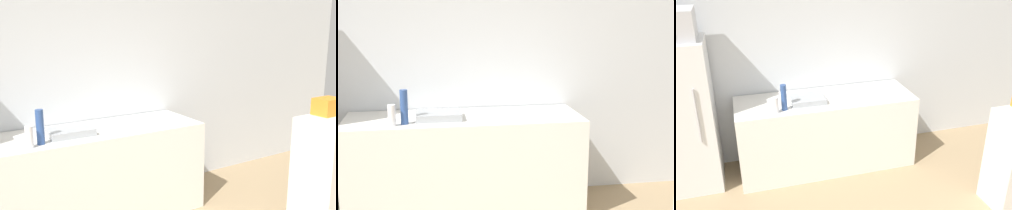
{
  "view_description": "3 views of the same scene",
  "coord_description": "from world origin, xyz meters",
  "views": [
    {
      "loc": [
        -1.01,
        -0.74,
        1.78
      ],
      "look_at": [
        0.45,
        1.6,
        1.21
      ],
      "focal_mm": 40.0,
      "sensor_mm": 36.0,
      "label": 1
    },
    {
      "loc": [
        -0.16,
        -1.55,
        1.81
      ],
      "look_at": [
        0.42,
        1.86,
        1.08
      ],
      "focal_mm": 50.0,
      "sensor_mm": 36.0,
      "label": 2
    },
    {
      "loc": [
        -0.79,
        -1.45,
        2.53
      ],
      "look_at": [
        0.18,
        1.81,
        1.03
      ],
      "focal_mm": 40.0,
      "sensor_mm": 36.0,
      "label": 3
    }
  ],
  "objects": [
    {
      "name": "bottle_short",
      "position": [
        -0.45,
        2.17,
        0.96
      ],
      "size": [
        0.06,
        0.06,
        0.17
      ],
      "primitive_type": "cylinder",
      "color": "silver",
      "rests_on": "counter"
    },
    {
      "name": "wall_back",
      "position": [
        0.0,
        2.8,
        1.3
      ],
      "size": [
        8.0,
        0.06,
        2.6
      ],
      "primitive_type": "cube",
      "color": "silver",
      "rests_on": "ground_plane"
    },
    {
      "name": "sink_basin",
      "position": [
        -0.08,
        2.36,
        0.9
      ],
      "size": [
        0.38,
        0.31,
        0.06
      ],
      "primitive_type": "cube",
      "color": "#9EA3A8",
      "rests_on": "counter"
    },
    {
      "name": "bottle_tall",
      "position": [
        -0.36,
        2.22,
        1.01
      ],
      "size": [
        0.06,
        0.06,
        0.28
      ],
      "primitive_type": "cylinder",
      "color": "#2D4C8C",
      "rests_on": "counter"
    },
    {
      "name": "counter",
      "position": [
        0.14,
        2.4,
        0.44
      ],
      "size": [
        2.04,
        0.7,
        0.87
      ],
      "primitive_type": "cube",
      "color": "silver",
      "rests_on": "ground_plane"
    },
    {
      "name": "basket",
      "position": [
        1.87,
        1.23,
        1.11
      ],
      "size": [
        0.24,
        0.17,
        0.15
      ],
      "primitive_type": "cube",
      "color": "orange",
      "rests_on": "shelf_cabinet"
    }
  ]
}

